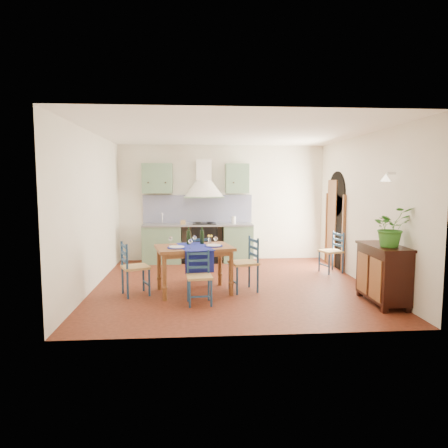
% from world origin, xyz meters
% --- Properties ---
extents(floor, '(5.00, 5.00, 0.00)m').
position_xyz_m(floor, '(0.00, 0.00, 0.00)').
color(floor, '#421A0E').
rests_on(floor, ground).
extents(back_wall, '(5.00, 0.96, 2.80)m').
position_xyz_m(back_wall, '(-0.47, 2.29, 1.05)').
color(back_wall, white).
rests_on(back_wall, ground).
extents(right_wall, '(0.26, 5.00, 2.80)m').
position_xyz_m(right_wall, '(2.50, 0.28, 1.34)').
color(right_wall, white).
rests_on(right_wall, ground).
extents(left_wall, '(0.04, 5.00, 2.80)m').
position_xyz_m(left_wall, '(-2.50, 0.00, 1.40)').
color(left_wall, white).
rests_on(left_wall, ground).
extents(ceiling, '(5.00, 5.00, 0.01)m').
position_xyz_m(ceiling, '(0.00, 0.00, 2.80)').
color(ceiling, white).
rests_on(ceiling, back_wall).
extents(dining_table, '(1.42, 1.12, 1.13)m').
position_xyz_m(dining_table, '(-0.69, -0.49, 0.72)').
color(dining_table, brown).
rests_on(dining_table, ground).
extents(chair_near, '(0.42, 0.42, 0.83)m').
position_xyz_m(chair_near, '(-0.62, -1.13, 0.43)').
color(chair_near, navy).
rests_on(chair_near, ground).
extents(chair_far, '(0.46, 0.46, 0.92)m').
position_xyz_m(chair_far, '(-0.62, 0.11, 0.48)').
color(chair_far, navy).
rests_on(chair_far, ground).
extents(chair_left, '(0.55, 0.55, 0.91)m').
position_xyz_m(chair_left, '(-1.71, -0.58, 0.47)').
color(chair_left, navy).
rests_on(chair_left, ground).
extents(chair_right, '(0.54, 0.54, 0.95)m').
position_xyz_m(chair_right, '(0.20, -0.44, 0.49)').
color(chair_right, navy).
rests_on(chair_right, ground).
extents(chair_spare, '(0.50, 0.50, 0.86)m').
position_xyz_m(chair_spare, '(2.23, 0.86, 0.45)').
color(chair_spare, navy).
rests_on(chair_spare, ground).
extents(sideboard, '(0.50, 1.05, 0.94)m').
position_xyz_m(sideboard, '(2.26, -1.35, 0.51)').
color(sideboard, black).
rests_on(sideboard, ground).
extents(potted_plant, '(0.60, 0.54, 0.61)m').
position_xyz_m(potted_plant, '(2.26, -1.54, 1.24)').
color(potted_plant, '#2F7122').
rests_on(potted_plant, sideboard).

